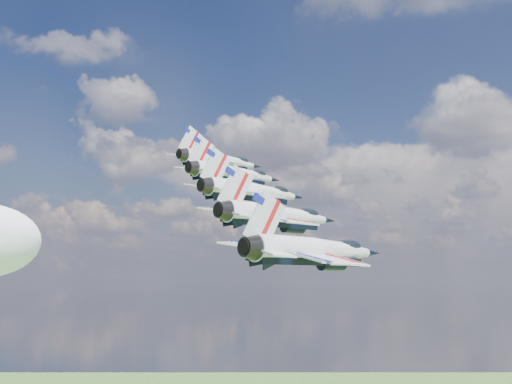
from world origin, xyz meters
The scene contains 5 objects.
jet_0 centered at (-8.53, 18.50, 158.15)m, with size 10.64×15.75×4.71m, color silver, non-canonical shape.
jet_1 centered at (-1.05, 10.95, 154.45)m, with size 10.64×15.75×4.71m, color silver, non-canonical shape.
jet_2 centered at (6.42, 3.39, 150.75)m, with size 10.64×15.75×4.71m, color white, non-canonical shape.
jet_3 centered at (13.90, -4.16, 147.05)m, with size 10.64×15.75×4.71m, color white, non-canonical shape.
jet_4 centered at (21.38, -11.72, 143.34)m, with size 10.64×15.75×4.71m, color white, non-canonical shape.
Camera 1 is at (42.97, -55.94, 141.03)m, focal length 45.00 mm.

